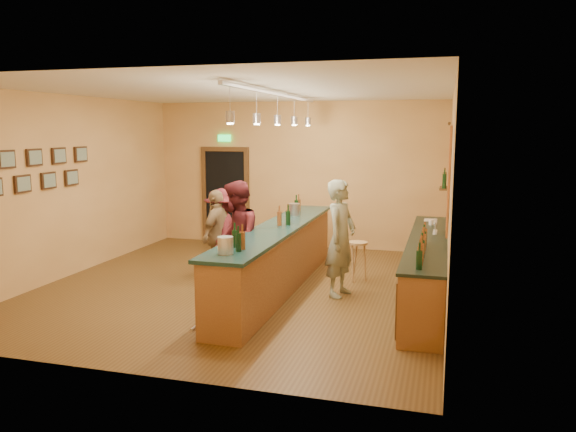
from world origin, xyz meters
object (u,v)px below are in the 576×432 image
(bartender, at_px, (341,238))
(customer_b, at_px, (218,235))
(customer_c, at_px, (222,233))
(bar_stool, at_px, (358,250))
(customer_a, at_px, (236,238))
(tasting_bar, at_px, (278,253))
(back_counter, at_px, (427,268))

(bartender, xyz_separation_m, customer_b, (-2.21, 0.33, -0.13))
(customer_c, height_order, bar_stool, customer_c)
(customer_a, distance_m, customer_b, 0.97)
(tasting_bar, relative_size, bartender, 2.78)
(tasting_bar, distance_m, customer_a, 0.76)
(back_counter, bearing_deg, customer_b, 178.00)
(customer_c, bearing_deg, bartender, 59.98)
(tasting_bar, bearing_deg, customer_a, -142.02)
(back_counter, bearing_deg, bartender, -171.07)
(tasting_bar, height_order, bartender, bartender)
(bartender, relative_size, bar_stool, 2.67)
(bartender, height_order, customer_b, bartender)
(bartender, bearing_deg, bar_stool, 5.82)
(customer_a, height_order, bar_stool, customer_a)
(tasting_bar, relative_size, customer_b, 3.23)
(customer_a, xyz_separation_m, bar_stool, (1.72, 1.32, -0.36))
(bartender, bearing_deg, customer_b, 95.48)
(bar_stool, bearing_deg, customer_b, -165.85)
(customer_b, bearing_deg, back_counter, 93.93)
(back_counter, xyz_separation_m, customer_c, (-3.54, 0.30, 0.30))
(back_counter, bearing_deg, customer_c, 175.11)
(bartender, relative_size, customer_a, 1.01)
(customer_c, bearing_deg, back_counter, 68.09)
(bar_stool, bearing_deg, tasting_bar, -142.53)
(back_counter, distance_m, tasting_bar, 2.37)
(customer_b, distance_m, customer_c, 0.18)
(tasting_bar, distance_m, bar_stool, 1.47)
(customer_c, xyz_separation_m, bar_stool, (2.35, 0.41, -0.25))
(tasting_bar, bearing_deg, back_counter, 4.39)
(customer_b, relative_size, bar_stool, 2.30)
(bartender, bearing_deg, customer_a, 118.21)
(tasting_bar, height_order, customer_a, customer_a)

